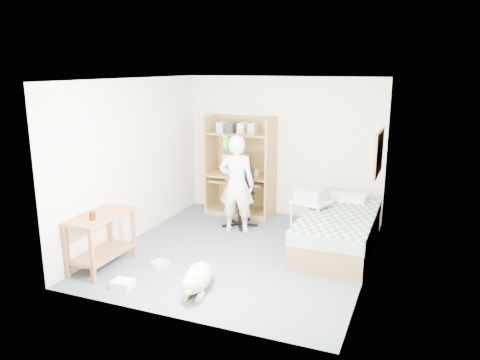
{
  "coord_description": "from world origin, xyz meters",
  "views": [
    {
      "loc": [
        2.4,
        -6.0,
        2.68
      ],
      "look_at": [
        -0.09,
        0.16,
        1.05
      ],
      "focal_mm": 35.0,
      "sensor_mm": 36.0,
      "label": 1
    }
  ],
  "objects_px": {
    "side_desk": "(101,233)",
    "office_chair": "(240,206)",
    "bed": "(338,231)",
    "computer_hutch": "(241,170)",
    "dog": "(197,278)",
    "printer_cart": "(311,214)",
    "person": "(237,184)"
  },
  "relations": [
    {
      "from": "dog",
      "to": "office_chair",
      "type": "bearing_deg",
      "value": 86.78
    },
    {
      "from": "bed",
      "to": "office_chair",
      "type": "bearing_deg",
      "value": 164.1
    },
    {
      "from": "computer_hutch",
      "to": "person",
      "type": "distance_m",
      "value": 0.96
    },
    {
      "from": "dog",
      "to": "printer_cart",
      "type": "xyz_separation_m",
      "value": [
        0.86,
        2.2,
        0.27
      ]
    },
    {
      "from": "bed",
      "to": "dog",
      "type": "height_order",
      "value": "bed"
    },
    {
      "from": "person",
      "to": "computer_hutch",
      "type": "bearing_deg",
      "value": -79.79
    },
    {
      "from": "printer_cart",
      "to": "side_desk",
      "type": "bearing_deg",
      "value": -120.86
    },
    {
      "from": "computer_hutch",
      "to": "person",
      "type": "height_order",
      "value": "computer_hutch"
    },
    {
      "from": "bed",
      "to": "side_desk",
      "type": "distance_m",
      "value": 3.39
    },
    {
      "from": "computer_hutch",
      "to": "dog",
      "type": "height_order",
      "value": "computer_hutch"
    },
    {
      "from": "bed",
      "to": "printer_cart",
      "type": "relative_size",
      "value": 3.11
    },
    {
      "from": "office_chair",
      "to": "dog",
      "type": "xyz_separation_m",
      "value": [
        0.42,
        -2.45,
        -0.18
      ]
    },
    {
      "from": "bed",
      "to": "person",
      "type": "bearing_deg",
      "value": 173.29
    },
    {
      "from": "printer_cart",
      "to": "computer_hutch",
      "type": "bearing_deg",
      "value": 168.15
    },
    {
      "from": "side_desk",
      "to": "person",
      "type": "bearing_deg",
      "value": 60.57
    },
    {
      "from": "office_chair",
      "to": "dog",
      "type": "height_order",
      "value": "office_chair"
    },
    {
      "from": "person",
      "to": "dog",
      "type": "height_order",
      "value": "person"
    },
    {
      "from": "computer_hutch",
      "to": "dog",
      "type": "xyz_separation_m",
      "value": [
        0.65,
        -3.07,
        -0.66
      ]
    },
    {
      "from": "bed",
      "to": "dog",
      "type": "xyz_separation_m",
      "value": [
        -1.35,
        -1.95,
        -0.13
      ]
    },
    {
      "from": "computer_hutch",
      "to": "person",
      "type": "bearing_deg",
      "value": -72.61
    },
    {
      "from": "computer_hutch",
      "to": "dog",
      "type": "relative_size",
      "value": 1.85
    },
    {
      "from": "bed",
      "to": "office_chair",
      "type": "distance_m",
      "value": 1.84
    },
    {
      "from": "office_chair",
      "to": "printer_cart",
      "type": "distance_m",
      "value": 1.31
    },
    {
      "from": "side_desk",
      "to": "office_chair",
      "type": "xyz_separation_m",
      "value": [
        1.08,
        2.32,
        -0.15
      ]
    },
    {
      "from": "bed",
      "to": "dog",
      "type": "bearing_deg",
      "value": -124.7
    },
    {
      "from": "person",
      "to": "printer_cart",
      "type": "bearing_deg",
      "value": 175.25
    },
    {
      "from": "computer_hutch",
      "to": "bed",
      "type": "height_order",
      "value": "computer_hutch"
    },
    {
      "from": "bed",
      "to": "side_desk",
      "type": "relative_size",
      "value": 2.02
    },
    {
      "from": "side_desk",
      "to": "printer_cart",
      "type": "distance_m",
      "value": 3.14
    },
    {
      "from": "printer_cart",
      "to": "person",
      "type": "bearing_deg",
      "value": -159.61
    },
    {
      "from": "computer_hutch",
      "to": "printer_cart",
      "type": "distance_m",
      "value": 1.79
    },
    {
      "from": "printer_cart",
      "to": "dog",
      "type": "bearing_deg",
      "value": -93.47
    }
  ]
}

